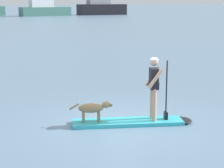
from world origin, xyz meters
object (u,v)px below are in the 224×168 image
paddleboard (136,122)px  moored_boat_center (101,8)px  person_paddler (154,84)px  dog (93,108)px  moored_boat_starboard (44,8)px

paddleboard → moored_boat_center: (29.20, 70.35, 1.44)m
moored_boat_center → person_paddler: bearing=-112.2°
paddleboard → moored_boat_center: bearing=67.5°
paddleboard → person_paddler: (0.45, -0.15, 1.03)m
dog → moored_boat_starboard: (17.79, 69.44, 1.05)m
paddleboard → dog: (-1.09, 0.36, 0.41)m
paddleboard → moored_boat_starboard: 71.78m
person_paddler → moored_boat_starboard: size_ratio=0.17×
paddleboard → person_paddler: 1.14m
person_paddler → dog: (-1.55, 0.51, -0.62)m
dog → moored_boat_starboard: moored_boat_starboard is taller
moored_boat_starboard → moored_boat_center: 12.52m
person_paddler → moored_boat_center: 76.13m
moored_boat_starboard → moored_boat_center: bearing=2.5°
person_paddler → paddleboard: bearing=161.8°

